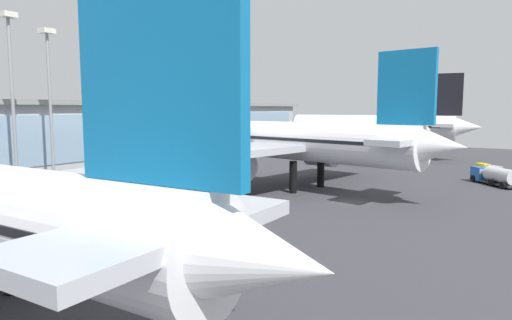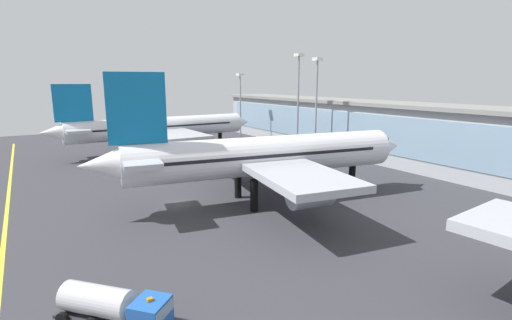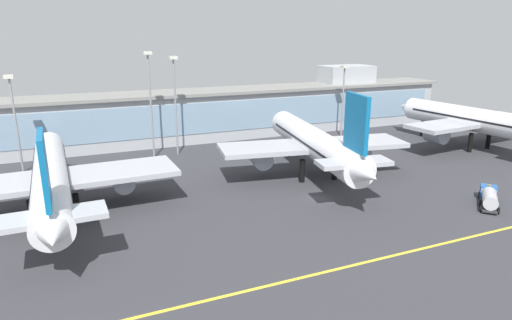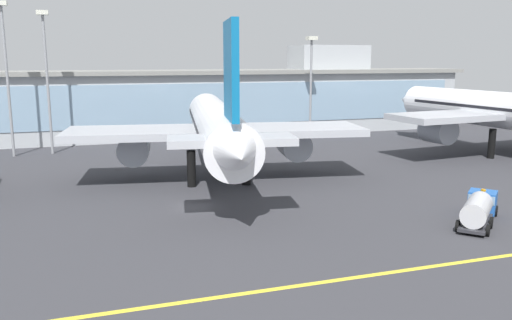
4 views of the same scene
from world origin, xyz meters
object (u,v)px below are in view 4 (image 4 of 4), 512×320
at_px(apron_light_mast_east, 311,71).
at_px(apron_light_mast_far_east, 46,61).
at_px(airliner_near_right, 217,127).
at_px(apron_light_mast_west, 5,57).
at_px(fuel_tanker_truck, 479,208).
at_px(airliner_far_right, 496,110).

xyz_separation_m(apron_light_mast_east, apron_light_mast_far_east, (-47.49, -0.48, 1.92)).
relative_size(airliner_near_right, apron_light_mast_west, 2.08).
bearing_deg(apron_light_mast_far_east, apron_light_mast_east, 0.57).
relative_size(fuel_tanker_truck, apron_light_mast_far_east, 0.36).
height_order(airliner_near_right, airliner_far_right, airliner_far_right).
bearing_deg(fuel_tanker_truck, apron_light_mast_east, 41.08).
xyz_separation_m(airliner_near_right, apron_light_mast_east, (25.92, 28.40, 6.33)).
distance_m(airliner_near_right, apron_light_mast_west, 39.63).
relative_size(airliner_near_right, fuel_tanker_truck, 6.13).
bearing_deg(apron_light_mast_east, airliner_far_right, -46.26).
height_order(airliner_near_right, apron_light_mast_far_east, apron_light_mast_far_east).
xyz_separation_m(airliner_near_right, airliner_far_right, (48.80, 4.49, 0.26)).
bearing_deg(fuel_tanker_truck, airliner_near_right, 85.12).
distance_m(airliner_far_right, apron_light_mast_east, 33.64).
bearing_deg(airliner_near_right, apron_light_mast_east, -33.02).
xyz_separation_m(airliner_far_right, apron_light_mast_east, (-22.88, 23.91, 6.07)).
distance_m(airliner_near_right, fuel_tanker_truck, 32.84).
bearing_deg(airliner_near_right, apron_light_mast_west, 54.67).
distance_m(airliner_far_right, apron_light_mast_west, 80.02).
bearing_deg(fuel_tanker_truck, apron_light_mast_west, 89.39).
relative_size(airliner_far_right, apron_light_mast_east, 2.45).
xyz_separation_m(apron_light_mast_west, apron_light_mast_east, (53.37, 1.24, -2.58)).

